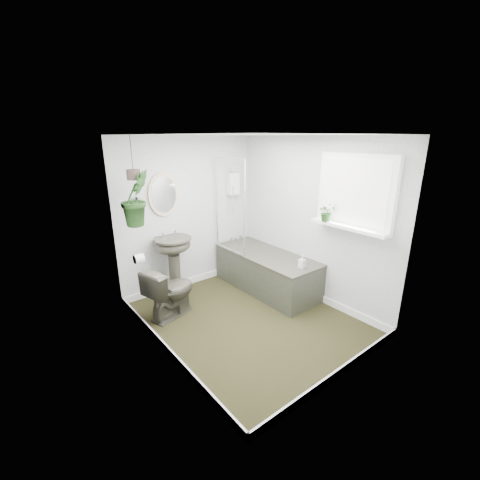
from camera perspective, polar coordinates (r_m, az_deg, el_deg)
floor at (r=4.34m, az=1.27°, el=-13.91°), size 2.30×2.80×0.02m
ceiling at (r=3.69m, az=1.52°, el=18.36°), size 2.30×2.80×0.02m
wall_back at (r=4.99m, az=-9.06°, el=4.59°), size 2.30×0.02×2.30m
wall_front at (r=2.98m, az=19.04°, el=-5.40°), size 2.30×0.02×2.30m
wall_left at (r=3.28m, az=-14.42°, el=-2.84°), size 0.02×2.80×2.30m
wall_right at (r=4.66m, az=12.44°, el=3.45°), size 0.02×2.80×2.30m
skirting at (r=4.31m, az=1.27°, el=-13.24°), size 2.30×2.80×0.10m
bathtub at (r=5.01m, az=4.71°, el=-5.56°), size 0.72×1.72×0.58m
bath_screen at (r=4.86m, az=-1.82°, el=6.03°), size 0.04×0.72×1.40m
shower_box at (r=5.29m, az=-1.24°, el=9.97°), size 0.20×0.10×0.35m
oval_mirror at (r=4.70m, az=-13.39°, el=7.87°), size 0.46×0.03×0.62m
wall_sconce at (r=4.56m, az=-17.80°, el=5.92°), size 0.04×0.04×0.22m
toilet_roll_holder at (r=4.00m, az=-17.54°, el=-3.16°), size 0.11×0.11×0.11m
window_recess at (r=4.11m, az=19.86°, el=8.03°), size 0.08×1.00×0.90m
window_sill at (r=4.14m, az=18.73°, el=2.23°), size 0.18×1.00×0.04m
window_blinds at (r=4.07m, az=19.51°, el=7.99°), size 0.01×0.86×0.76m
toilet at (r=4.35m, az=-12.22°, el=-8.86°), size 0.77×0.57×0.70m
pedestal_sink at (r=4.83m, az=-11.56°, el=-4.70°), size 0.60×0.53×0.91m
sill_plant at (r=4.23m, az=15.16°, el=4.81°), size 0.27×0.25×0.23m
hanging_plant at (r=4.09m, az=-18.02°, el=7.08°), size 0.43×0.37×0.68m
soap_bottle at (r=4.43m, az=10.98°, el=-3.77°), size 0.09×0.09×0.18m
hanging_pot at (r=4.06m, az=-18.41°, el=10.96°), size 0.16×0.16×0.12m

